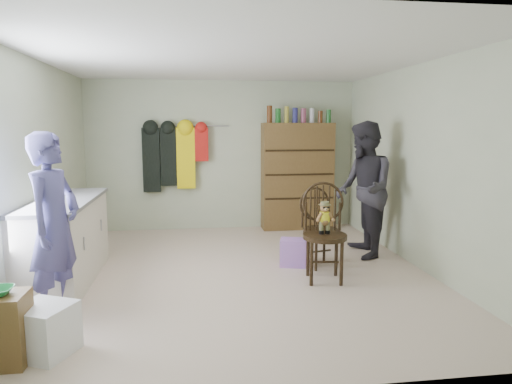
{
  "coord_description": "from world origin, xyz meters",
  "views": [
    {
      "loc": [
        -0.51,
        -5.25,
        1.75
      ],
      "look_at": [
        0.25,
        0.2,
        0.95
      ],
      "focal_mm": 32.0,
      "sensor_mm": 36.0,
      "label": 1
    }
  ],
  "objects": [
    {
      "name": "plastic_tub",
      "position": [
        -1.67,
        -1.74,
        0.19
      ],
      "size": [
        0.53,
        0.52,
        0.39
      ],
      "primitive_type": "cube",
      "rotation": [
        0.0,
        0.0,
        -0.43
      ],
      "color": "white",
      "rests_on": "ground"
    },
    {
      "name": "person_left",
      "position": [
        -1.76,
        -1.0,
        0.85
      ],
      "size": [
        0.57,
        0.71,
        1.7
      ],
      "primitive_type": "imported",
      "rotation": [
        0.0,
        0.0,
        1.28
      ],
      "color": "#4D4A88",
      "rests_on": "ground"
    },
    {
      "name": "counter",
      "position": [
        -1.95,
        0.0,
        0.47
      ],
      "size": [
        0.64,
        1.86,
        0.94
      ],
      "color": "silver",
      "rests_on": "ground"
    },
    {
      "name": "chair_far",
      "position": [
        1.04,
        0.19,
        0.53
      ],
      "size": [
        0.53,
        0.53,
        0.98
      ],
      "rotation": [
        0.0,
        0.0,
        0.25
      ],
      "color": "#2F1F10",
      "rests_on": "ground"
    },
    {
      "name": "ground_plane",
      "position": [
        0.0,
        0.0,
        0.0
      ],
      "size": [
        5.0,
        5.0,
        0.0
      ],
      "primitive_type": "plane",
      "color": "beige",
      "rests_on": "ground"
    },
    {
      "name": "dresser",
      "position": [
        1.25,
        2.3,
        0.92
      ],
      "size": [
        1.2,
        0.39,
        2.08
      ],
      "color": "brown",
      "rests_on": "ground"
    },
    {
      "name": "room_walls",
      "position": [
        0.0,
        0.53,
        1.58
      ],
      "size": [
        5.0,
        5.0,
        5.0
      ],
      "color": "beige",
      "rests_on": "ground"
    },
    {
      "name": "coat_rack",
      "position": [
        -0.83,
        2.38,
        1.25
      ],
      "size": [
        1.42,
        0.12,
        1.09
      ],
      "color": "#99999E",
      "rests_on": "ground"
    },
    {
      "name": "person_right",
      "position": [
        1.74,
        0.5,
        0.91
      ],
      "size": [
        0.78,
        0.95,
        1.82
      ],
      "primitive_type": "imported",
      "rotation": [
        0.0,
        0.0,
        -1.68
      ],
      "color": "#2D2B33",
      "rests_on": "ground"
    },
    {
      "name": "stool",
      "position": [
        -1.93,
        -1.86,
        0.27
      ],
      "size": [
        0.38,
        0.32,
        0.54
      ],
      "primitive_type": "cube",
      "color": "brown",
      "rests_on": "ground"
    },
    {
      "name": "chair_front",
      "position": [
        0.96,
        -0.34,
        0.62
      ],
      "size": [
        0.56,
        0.56,
        1.11
      ],
      "rotation": [
        0.0,
        0.0,
        -0.14
      ],
      "color": "#2F1F10",
      "rests_on": "ground"
    },
    {
      "name": "striped_bag",
      "position": [
        0.72,
        0.2,
        0.17
      ],
      "size": [
        0.38,
        0.33,
        0.34
      ],
      "primitive_type": "cube",
      "rotation": [
        0.0,
        0.0,
        -0.28
      ],
      "color": "#E572CE",
      "rests_on": "ground"
    }
  ]
}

